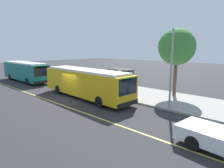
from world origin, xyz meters
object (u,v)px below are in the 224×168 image
transit_bus_second (25,71)px  transit_bus_main (85,82)px  waiting_bench (123,86)px  route_sign_post (120,79)px

transit_bus_second → transit_bus_main: bearing=-0.6°
transit_bus_main → transit_bus_second: size_ratio=1.09×
transit_bus_second → waiting_bench: transit_bus_second is taller
transit_bus_main → waiting_bench: bearing=83.7°
transit_bus_main → waiting_bench: (0.58, 5.21, -0.98)m
waiting_bench → route_sign_post: route_sign_post is taller
transit_bus_second → route_sign_post: bearing=7.3°
transit_bus_main → route_sign_post: size_ratio=4.20×
transit_bus_second → route_sign_post: size_ratio=3.85×
transit_bus_main → transit_bus_second: (-14.75, 0.14, -0.00)m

